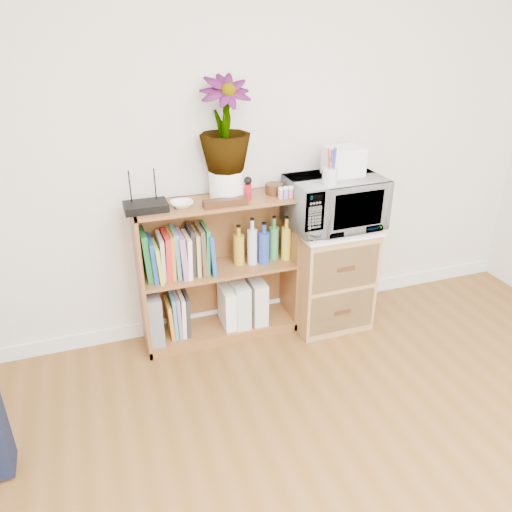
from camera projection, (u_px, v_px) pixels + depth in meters
name	position (u px, v px, depth m)	size (l,w,h in m)	color
skirting_board	(262.00, 307.00, 3.59)	(4.00, 0.02, 0.10)	white
bookshelf	(219.00, 271.00, 3.19)	(1.00, 0.30, 0.95)	brown
wicker_unit	(328.00, 275.00, 3.40)	(0.50, 0.45, 0.70)	#9E7542
microwave	(334.00, 202.00, 3.15)	(0.58, 0.39, 0.32)	silver
pen_cup	(330.00, 176.00, 2.94)	(0.09, 0.09, 0.10)	silver
small_appliance	(344.00, 161.00, 3.10)	(0.22, 0.19, 0.18)	white
router	(146.00, 207.00, 2.83)	(0.24, 0.17, 0.04)	black
white_bowl	(182.00, 204.00, 2.88)	(0.13, 0.13, 0.03)	white
plant_pot	(226.00, 185.00, 2.98)	(0.21, 0.21, 0.18)	white
potted_plant	(225.00, 125.00, 2.82)	(0.30, 0.30, 0.53)	#2A692E
trinket_box	(225.00, 202.00, 2.89)	(0.26, 0.07, 0.04)	#321D0D
kokeshi_doll	(248.00, 192.00, 2.98)	(0.04, 0.04, 0.10)	#A2131E
wooden_bowl	(274.00, 189.00, 3.08)	(0.11, 0.11, 0.06)	#3B1F10
paint_jars	(286.00, 194.00, 3.01)	(0.11, 0.04, 0.06)	#CF7393
file_box	(152.00, 315.00, 3.16)	(0.10, 0.27, 0.34)	slate
magazine_holder_left	(228.00, 306.00, 3.31)	(0.09, 0.22, 0.27)	white
magazine_holder_mid	(239.00, 302.00, 3.33)	(0.10, 0.24, 0.31)	silver
magazine_holder_right	(256.00, 299.00, 3.36)	(0.10, 0.24, 0.30)	silver
cookbooks	(178.00, 253.00, 3.04)	(0.43, 0.20, 0.31)	#1B6629
liquor_bottles	(262.00, 241.00, 3.20)	(0.38, 0.07, 0.30)	#B58D22
lower_books	(178.00, 314.00, 3.22)	(0.14, 0.19, 0.29)	orange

